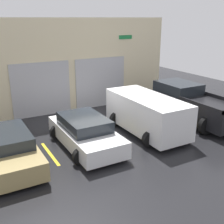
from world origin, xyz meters
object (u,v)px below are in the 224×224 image
at_px(sedan_white, 85,132).
at_px(van_right, 146,113).
at_px(pickup_truck, 192,104).
at_px(sedan_side, 7,149).

xyz_separation_m(sedan_white, van_right, (3.11, -0.02, 0.34)).
distance_m(pickup_truck, sedan_side, 9.32).
bearing_deg(sedan_side, van_right, -0.18).
distance_m(pickup_truck, sedan_white, 6.22).
height_order(pickup_truck, van_right, pickup_truck).
height_order(pickup_truck, sedan_side, pickup_truck).
bearing_deg(pickup_truck, van_right, -175.86).
bearing_deg(van_right, pickup_truck, 4.14).
bearing_deg(sedan_white, van_right, -0.40).
xyz_separation_m(sedan_white, sedan_side, (-3.11, -0.00, -0.01)).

